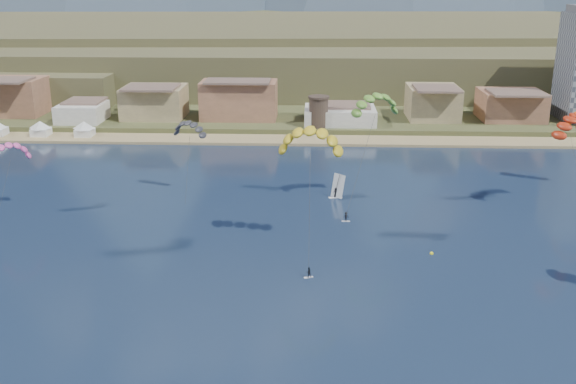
{
  "coord_description": "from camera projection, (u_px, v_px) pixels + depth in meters",
  "views": [
    {
      "loc": [
        4.16,
        -67.74,
        43.02
      ],
      "look_at": [
        0.0,
        32.0,
        10.0
      ],
      "focal_mm": 41.74,
      "sensor_mm": 36.0,
      "label": 1
    }
  ],
  "objects": [
    {
      "name": "buoy",
      "position": [
        432.0,
        253.0,
        106.94
      ],
      "size": [
        0.6,
        0.6,
        0.6
      ],
      "color": "#FFF91A",
      "rests_on": "ground"
    },
    {
      "name": "kitesurfer_green",
      "position": [
        376.0,
        102.0,
        123.92
      ],
      "size": [
        11.41,
        14.23,
        23.27
      ],
      "color": "silver",
      "rests_on": "ground"
    },
    {
      "name": "beach_tents",
      "position": [
        17.0,
        124.0,
        180.34
      ],
      "size": [
        43.4,
        6.4,
        5.0
      ],
      "color": "white",
      "rests_on": "ground"
    },
    {
      "name": "foothills",
      "position": [
        358.0,
        52.0,
        294.71
      ],
      "size": [
        940.0,
        210.0,
        18.0
      ],
      "color": "brown",
      "rests_on": "ground"
    },
    {
      "name": "town",
      "position": [
        163.0,
        99.0,
        192.73
      ],
      "size": [
        400.0,
        24.0,
        12.0
      ],
      "color": "silver",
      "rests_on": "ground"
    },
    {
      "name": "distant_kite_red",
      "position": [
        572.0,
        121.0,
        122.12
      ],
      "size": [
        9.83,
        9.3,
        20.1
      ],
      "color": "#262626",
      "rests_on": "ground"
    },
    {
      "name": "kitesurfer_yellow",
      "position": [
        311.0,
        136.0,
        104.58
      ],
      "size": [
        11.19,
        15.51,
        22.35
      ],
      "color": "silver",
      "rests_on": "ground"
    },
    {
      "name": "windsurfer",
      "position": [
        337.0,
        190.0,
        133.03
      ],
      "size": [
        2.8,
        3.06,
        4.81
      ],
      "color": "silver",
      "rests_on": "ground"
    },
    {
      "name": "distant_kite_pink",
      "position": [
        9.0,
        149.0,
        122.0
      ],
      "size": [
        8.22,
        7.47,
        15.25
      ],
      "color": "#262626",
      "rests_on": "ground"
    },
    {
      "name": "distant_kite_dark",
      "position": [
        189.0,
        126.0,
        132.19
      ],
      "size": [
        7.9,
        6.7,
        16.62
      ],
      "color": "#262626",
      "rests_on": "ground"
    },
    {
      "name": "beach",
      "position": [
        300.0,
        140.0,
        178.4
      ],
      "size": [
        2200.0,
        12.0,
        0.9
      ],
      "color": "tan",
      "rests_on": "ground"
    },
    {
      "name": "watchtower",
      "position": [
        319.0,
        111.0,
        183.87
      ],
      "size": [
        5.82,
        5.82,
        8.6
      ],
      "color": "#47382D",
      "rests_on": "ground"
    },
    {
      "name": "ground",
      "position": [
        277.0,
        359.0,
        77.93
      ],
      "size": [
        2400.0,
        2400.0,
        0.0
      ],
      "primitive_type": "plane",
      "color": "#0D1B32",
      "rests_on": "ground"
    },
    {
      "name": "land",
      "position": [
        312.0,
        21.0,
        609.14
      ],
      "size": [
        2200.0,
        900.0,
        4.0
      ],
      "color": "brown",
      "rests_on": "ground"
    }
  ]
}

